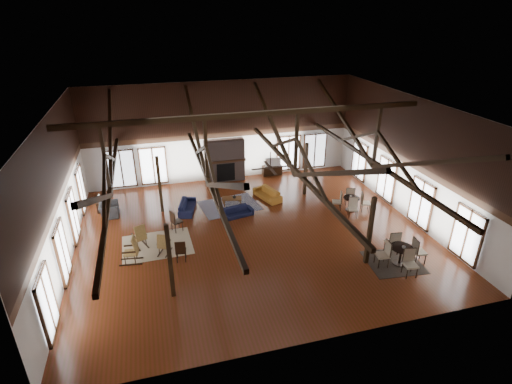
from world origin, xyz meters
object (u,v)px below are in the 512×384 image
object	(u,v)px
armchair	(109,210)
tv_console	(272,170)
sofa_orange	(267,194)
cafe_table_far	(351,202)
sofa_navy_left	(187,206)
cafe_table_near	(401,252)
coffee_table	(232,199)
sofa_navy_front	(237,212)

from	to	relation	value
armchair	tv_console	world-z (taller)	armchair
sofa_orange	cafe_table_far	bearing A→B (deg)	37.61
sofa_navy_left	tv_console	bearing A→B (deg)	-43.93
sofa_orange	tv_console	xyz separation A→B (m)	(1.29, 3.24, 0.03)
armchair	tv_console	xyz separation A→B (m)	(9.72, 3.05, -0.03)
cafe_table_near	coffee_table	bearing A→B (deg)	127.89
coffee_table	armchair	bearing A→B (deg)	-171.18
sofa_navy_front	armchair	bearing A→B (deg)	152.10
sofa_navy_left	cafe_table_near	bearing A→B (deg)	-117.16
sofa_navy_front	cafe_table_far	world-z (taller)	cafe_table_far
sofa_navy_left	cafe_table_near	distance (m)	10.75
cafe_table_near	tv_console	size ratio (longest dim) A/B	1.78
sofa_orange	coffee_table	size ratio (longest dim) A/B	1.65
sofa_navy_front	sofa_navy_left	world-z (taller)	sofa_navy_left
armchair	tv_console	distance (m)	10.18
coffee_table	sofa_orange	bearing A→B (deg)	19.27
tv_console	cafe_table_near	bearing A→B (deg)	-78.16
sofa_orange	armchair	size ratio (longest dim) A/B	1.81
coffee_table	cafe_table_far	xyz separation A→B (m)	(5.91, -2.31, 0.16)
cafe_table_near	tv_console	xyz separation A→B (m)	(-2.24, 10.70, -0.26)
sofa_orange	tv_console	distance (m)	3.49
cafe_table_far	cafe_table_near	bearing A→B (deg)	-93.41
coffee_table	cafe_table_near	bearing A→B (deg)	-39.38
cafe_table_far	tv_console	distance (m)	6.32
sofa_orange	cafe_table_far	size ratio (longest dim) A/B	0.95
sofa_navy_left	tv_console	size ratio (longest dim) A/B	1.49
sofa_navy_front	sofa_navy_left	bearing A→B (deg)	139.80
sofa_navy_front	sofa_orange	distance (m)	2.64
sofa_navy_front	cafe_table_far	distance (m)	6.02
coffee_table	cafe_table_near	distance (m)	9.15
cafe_table_far	sofa_navy_front	bearing A→B (deg)	170.85
sofa_navy_left	cafe_table_far	world-z (taller)	cafe_table_far
sofa_orange	tv_console	size ratio (longest dim) A/B	1.54
cafe_table_far	tv_console	xyz separation A→B (m)	(-2.54, 5.79, -0.21)
cafe_table_far	armchair	bearing A→B (deg)	167.39
sofa_navy_left	coffee_table	bearing A→B (deg)	-73.63
cafe_table_near	sofa_orange	bearing A→B (deg)	115.36
sofa_orange	coffee_table	world-z (taller)	sofa_orange
cafe_table_near	tv_console	world-z (taller)	cafe_table_near
sofa_navy_front	cafe_table_near	distance (m)	8.15
armchair	tv_console	bearing A→B (deg)	-73.02
tv_console	armchair	bearing A→B (deg)	-162.59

